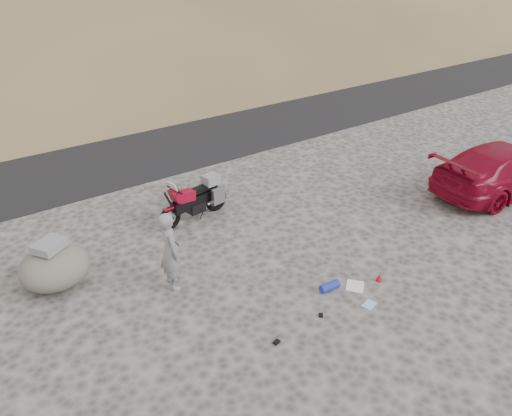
{
  "coord_description": "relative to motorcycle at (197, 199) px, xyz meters",
  "views": [
    {
      "loc": [
        -4.8,
        -7.19,
        6.38
      ],
      "look_at": [
        0.91,
        0.87,
        1.0
      ],
      "focal_mm": 35.0,
      "sensor_mm": 36.0,
      "label": 1
    }
  ],
  "objects": [
    {
      "name": "gear_blue_cloth",
      "position": [
        1.05,
        -4.99,
        -0.54
      ],
      "size": [
        0.32,
        0.26,
        0.01
      ],
      "primitive_type": "cube",
      "rotation": [
        0.0,
        0.0,
        0.22
      ],
      "color": "#98C0EC",
      "rests_on": "ground"
    },
    {
      "name": "gear_glove_a",
      "position": [
        -1.08,
        -4.76,
        -0.52
      ],
      "size": [
        0.14,
        0.12,
        0.03
      ],
      "primitive_type": "cube",
      "rotation": [
        0.0,
        0.0,
        0.28
      ],
      "color": "black",
      "rests_on": "ground"
    },
    {
      "name": "ground",
      "position": [
        -0.44,
        -2.81,
        -0.54
      ],
      "size": [
        140.0,
        140.0,
        0.0
      ],
      "primitive_type": "plane",
      "color": "#3E3C39",
      "rests_on": "ground"
    },
    {
      "name": "boulder",
      "position": [
        -3.77,
        -0.82,
        -0.07
      ],
      "size": [
        1.73,
        1.61,
        1.09
      ],
      "rotation": [
        0.0,
        0.0,
        0.37
      ],
      "color": "#58524B",
      "rests_on": "ground"
    },
    {
      "name": "road",
      "position": [
        -0.44,
        6.19,
        -0.54
      ],
      "size": [
        120.0,
        7.0,
        0.05
      ],
      "primitive_type": "cube",
      "color": "black",
      "rests_on": "ground"
    },
    {
      "name": "man",
      "position": [
        -1.81,
        -2.19,
        -0.54
      ],
      "size": [
        0.49,
        0.68,
        1.72
      ],
      "primitive_type": "imported",
      "rotation": [
        0.0,
        0.0,
        1.43
      ],
      "color": "gray",
      "rests_on": "ground"
    },
    {
      "name": "gear_glove_b",
      "position": [
        0.05,
        -4.68,
        -0.52
      ],
      "size": [
        0.13,
        0.13,
        0.04
      ],
      "primitive_type": "cube",
      "rotation": [
        0.0,
        0.0,
        0.83
      ],
      "color": "black",
      "rests_on": "ground"
    },
    {
      "name": "red_car",
      "position": [
        7.89,
        -3.61,
        -0.54
      ],
      "size": [
        4.86,
        2.36,
        1.36
      ],
      "primitive_type": "imported",
      "rotation": [
        0.0,
        0.0,
        1.47
      ],
      "color": "maroon",
      "rests_on": "ground"
    },
    {
      "name": "motorcycle",
      "position": [
        0.0,
        0.0,
        0.0
      ],
      "size": [
        2.12,
        0.8,
        1.27
      ],
      "rotation": [
        0.0,
        0.0,
        0.15
      ],
      "color": "black",
      "rests_on": "ground"
    },
    {
      "name": "gear_funnel",
      "position": [
        1.79,
        -4.56,
        -0.45
      ],
      "size": [
        0.18,
        0.18,
        0.18
      ],
      "primitive_type": "cone",
      "rotation": [
        0.0,
        0.0,
        0.4
      ],
      "color": "#B50C16",
      "rests_on": "ground"
    },
    {
      "name": "gear_white_cloth",
      "position": [
        1.25,
        -4.4,
        -0.53
      ],
      "size": [
        0.53,
        0.53,
        0.01
      ],
      "primitive_type": "cube",
      "rotation": [
        0.0,
        0.0,
        0.69
      ],
      "color": "white",
      "rests_on": "ground"
    },
    {
      "name": "gear_blue_mat",
      "position": [
        0.74,
        -4.18,
        -0.45
      ],
      "size": [
        0.44,
        0.2,
        0.17
      ],
      "primitive_type": "cylinder",
      "rotation": [
        0.0,
        1.57,
        -0.06
      ],
      "color": "#1B2DA7",
      "rests_on": "ground"
    }
  ]
}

